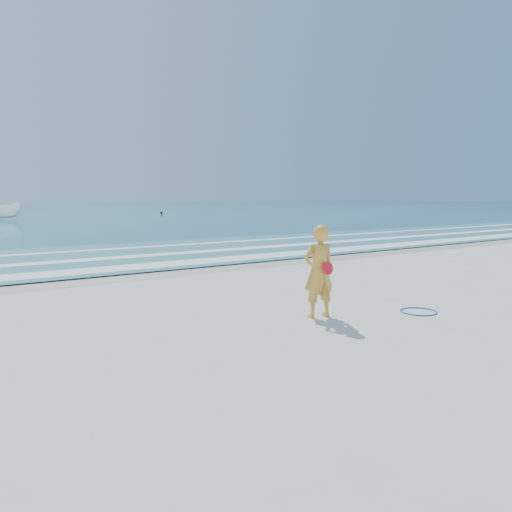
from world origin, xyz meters
TOP-DOWN VIEW (x-y plane):
  - ground at (0.00, 0.00)m, footprint 400.00×400.00m
  - wet_sand at (0.00, 9.00)m, footprint 400.00×2.40m
  - shallow at (0.00, 14.00)m, footprint 400.00×10.00m
  - foam_near at (0.00, 10.30)m, footprint 400.00×1.40m
  - foam_mid at (0.00, 13.20)m, footprint 400.00×0.90m
  - foam_far at (0.00, 16.50)m, footprint 400.00×0.60m
  - hoop at (2.35, 0.54)m, footprint 0.87×0.87m
  - buoy at (22.38, 57.77)m, footprint 0.35×0.35m
  - woman at (0.30, 1.47)m, footprint 0.75×0.55m

SIDE VIEW (x-z plane):
  - ground at x=0.00m, z-range 0.00..0.00m
  - wet_sand at x=0.00m, z-range 0.00..0.00m
  - hoop at x=2.35m, z-range 0.00..0.03m
  - shallow at x=0.00m, z-range 0.04..0.05m
  - foam_near at x=0.00m, z-range 0.05..0.06m
  - foam_mid at x=0.00m, z-range 0.05..0.06m
  - foam_far at x=0.00m, z-range 0.05..0.06m
  - buoy at x=22.38m, z-range 0.04..0.39m
  - woman at x=0.30m, z-range 0.00..1.90m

